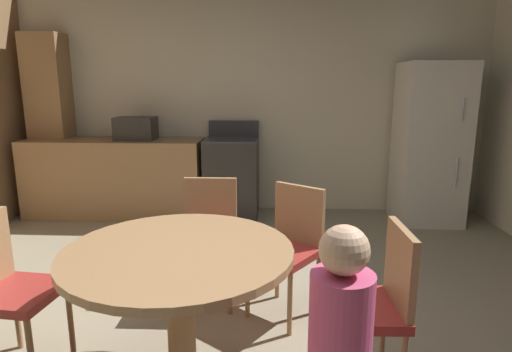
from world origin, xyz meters
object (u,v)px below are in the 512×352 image
dining_table (179,280)px  chair_east (375,299)px  oven_range (232,177)px  chair_northeast (289,242)px  refrigerator (430,144)px  microwave (136,128)px  chair_north (209,232)px  chair_west (6,284)px

dining_table → chair_east: chair_east is taller
oven_range → chair_northeast: bearing=-74.1°
refrigerator → microwave: (-3.31, 0.05, 0.15)m
chair_north → chair_northeast: size_ratio=1.00×
dining_table → chair_west: bearing=174.1°
dining_table → chair_north: 0.97m
microwave → chair_north: bearing=-59.6°
oven_range → chair_west: oven_range is taller
chair_east → chair_northeast: 0.85m
chair_north → microwave: bearing=-150.1°
oven_range → microwave: (-1.10, -0.00, 0.56)m
chair_west → chair_northeast: (1.52, 0.68, 0.00)m
oven_range → microwave: microwave is taller
refrigerator → chair_west: bearing=-138.5°
chair_northeast → refrigerator: bearing=178.1°
refrigerator → chair_west: 4.18m
refrigerator → chair_north: bearing=-138.8°
refrigerator → dining_table: (-2.16, -2.85, -0.28)m
chair_northeast → chair_north: bearing=-71.9°
microwave → chair_west: 2.86m
refrigerator → chair_northeast: bearing=-127.6°
chair_northeast → oven_range: bearing=-128.3°
microwave → chair_east: microwave is taller
microwave → chair_northeast: 2.78m
chair_east → chair_west: same height
chair_east → chair_west: bearing=-3.9°
chair_east → refrigerator: bearing=-114.9°
oven_range → refrigerator: refrigerator is taller
dining_table → chair_west: size_ratio=1.29×
chair_north → chair_east: bearing=45.7°
microwave → refrigerator: bearing=-0.9°
oven_range → chair_northeast: size_ratio=1.26×
dining_table → chair_west: chair_west is taller
refrigerator → chair_west: (-3.12, -2.76, -0.38)m
chair_west → chair_northeast: same height
refrigerator → chair_northeast: (-1.60, -2.07, -0.38)m
chair_north → chair_east: (0.97, -0.93, 0.00)m
oven_range → microwave: size_ratio=2.50×
refrigerator → microwave: size_ratio=4.00×
microwave → chair_northeast: size_ratio=0.51×
microwave → dining_table: (1.15, -2.90, -0.43)m
microwave → dining_table: size_ratio=0.39×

